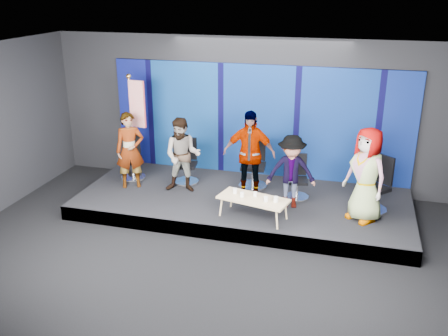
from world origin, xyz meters
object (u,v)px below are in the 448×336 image
at_px(panelist_a, 130,150).
at_px(mug_a, 235,191).
at_px(chair_a, 132,164).
at_px(panelist_e, 366,175).
at_px(chair_c, 253,171).
at_px(mug_e, 276,199).
at_px(chair_b, 187,168).
at_px(chair_d, 297,184).
at_px(coffee_table, 253,200).
at_px(flag_stand, 136,124).
at_px(mug_c, 255,194).
at_px(mug_b, 242,194).
at_px(panelist_b, 183,155).
at_px(mug_d, 266,199).
at_px(chair_e, 374,193).
at_px(panelist_d, 291,172).
at_px(panelist_c, 249,154).

relative_size(panelist_a, mug_a, 17.08).
distance_m(chair_a, mug_a, 3.01).
bearing_deg(panelist_e, chair_c, -163.31).
relative_size(panelist_a, mug_e, 15.93).
distance_m(chair_b, chair_d, 2.55).
bearing_deg(panelist_e, coffee_table, -125.84).
xyz_separation_m(chair_b, chair_d, (2.55, -0.20, -0.03)).
xyz_separation_m(panelist_e, flag_stand, (-5.12, 0.93, 0.36)).
height_order(chair_d, mug_c, chair_d).
distance_m(coffee_table, mug_b, 0.24).
xyz_separation_m(coffee_table, mug_e, (0.45, -0.07, 0.09)).
xyz_separation_m(panelist_b, panelist_e, (3.82, -0.41, 0.10)).
xyz_separation_m(panelist_e, mug_b, (-2.28, -0.50, -0.46)).
distance_m(chair_d, mug_d, 1.38).
height_order(coffee_table, mug_c, mug_c).
bearing_deg(chair_e, mug_c, -118.29).
xyz_separation_m(chair_c, mug_d, (0.60, -1.65, 0.08)).
distance_m(panelist_d, mug_b, 1.14).
xyz_separation_m(panelist_c, coffee_table, (0.33, -1.04, -0.56)).
xyz_separation_m(chair_b, flag_stand, (-1.21, 0.03, 0.95)).
bearing_deg(chair_b, panelist_e, -21.56).
distance_m(panelist_b, panelist_e, 3.84).
relative_size(chair_b, panelist_c, 0.54).
bearing_deg(mug_c, coffee_table, -99.20).
relative_size(chair_e, mug_b, 11.91).
relative_size(chair_e, mug_e, 10.66).
bearing_deg(panelist_a, mug_b, -45.34).
relative_size(panelist_e, coffee_table, 1.27).
bearing_deg(mug_d, mug_c, 142.72).
bearing_deg(panelist_c, panelist_a, 178.67).
bearing_deg(panelist_b, mug_e, -32.25).
distance_m(chair_c, panelist_e, 2.67).
xyz_separation_m(chair_a, panelist_d, (3.77, -0.60, 0.42)).
relative_size(mug_e, flag_stand, 0.04).
height_order(mug_d, flag_stand, flag_stand).
distance_m(panelist_a, chair_d, 3.71).
bearing_deg(panelist_b, chair_e, -7.78).
xyz_separation_m(chair_a, chair_e, (5.42, -0.35, 0.03)).
height_order(panelist_c, panelist_d, panelist_c).
bearing_deg(panelist_e, mug_b, -127.10).
xyz_separation_m(chair_b, panelist_c, (1.53, -0.36, 0.60)).
bearing_deg(panelist_a, chair_a, 84.51).
bearing_deg(flag_stand, mug_c, -13.70).
height_order(chair_c, panelist_e, panelist_e).
distance_m(chair_d, mug_a, 1.53).
distance_m(panelist_e, mug_e, 1.76).
distance_m(mug_a, mug_b, 0.22).
xyz_separation_m(chair_a, chair_b, (1.31, 0.09, -0.01)).
bearing_deg(panelist_c, chair_e, -7.46).
relative_size(chair_c, flag_stand, 0.48).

